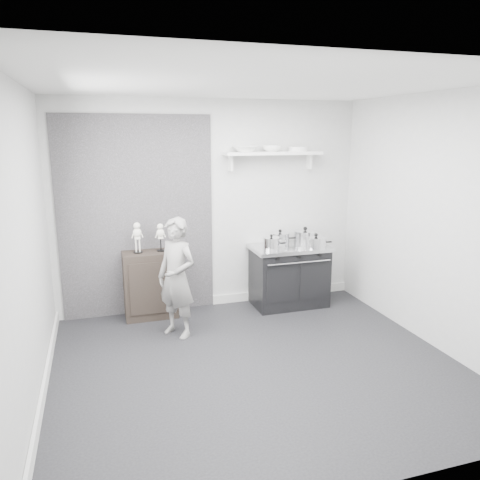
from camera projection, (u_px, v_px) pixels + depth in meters
name	position (u px, v px, depth m)	size (l,w,h in m)	color
ground	(256.00, 365.00, 4.70)	(4.00, 4.00, 0.00)	black
room_shell	(243.00, 202.00, 4.45)	(4.02, 3.62, 2.71)	#B2B2AF
wall_shelf	(273.00, 154.00, 6.04)	(1.30, 0.26, 0.24)	white
stove	(289.00, 275.00, 6.27)	(1.02, 0.64, 0.82)	black
side_cabinet	(150.00, 284.00, 5.86)	(0.65, 0.38, 0.84)	black
child	(177.00, 278.00, 5.26)	(0.50, 0.33, 1.37)	gray
pot_front_left	(271.00, 243.00, 5.98)	(0.31, 0.22, 0.20)	silver
pot_back_left	(280.00, 238.00, 6.28)	(0.35, 0.26, 0.20)	silver
pot_back_right	(305.00, 237.00, 6.31)	(0.40, 0.31, 0.23)	silver
pot_front_right	(316.00, 242.00, 6.06)	(0.36, 0.28, 0.20)	silver
skeleton_full	(137.00, 235.00, 5.68)	(0.12, 0.08, 0.44)	silver
skeleton_torso	(160.00, 235.00, 5.77)	(0.11, 0.07, 0.40)	silver
bowl_large	(245.00, 149.00, 5.91)	(0.31, 0.31, 0.08)	white
bowl_small	(272.00, 149.00, 6.02)	(0.25, 0.25, 0.08)	white
plate_stack	(298.00, 149.00, 6.12)	(0.26, 0.26, 0.06)	silver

